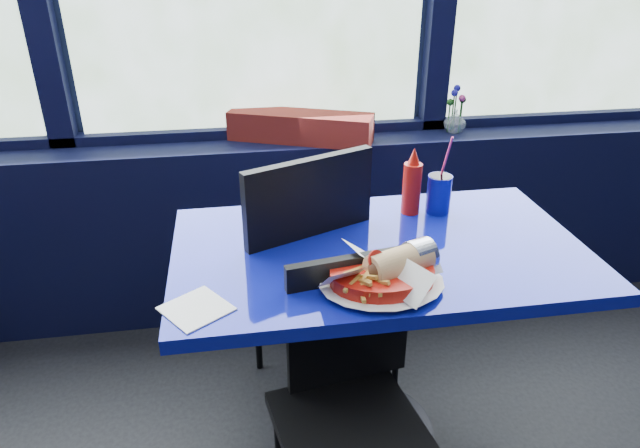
{
  "coord_description": "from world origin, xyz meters",
  "views": [
    {
      "loc": [
        -0.1,
        0.59,
        1.56
      ],
      "look_at": [
        0.12,
        1.98,
        0.85
      ],
      "focal_mm": 32.0,
      "sensor_mm": 36.0,
      "label": 1
    }
  ],
  "objects_px": {
    "food_basket": "(384,274)",
    "soda_cup": "(439,193)",
    "chair_near_back": "(320,264)",
    "planter_box": "(300,127)",
    "ketchup_bottle": "(412,185)",
    "near_table": "(377,298)",
    "chair_near_front": "(349,388)",
    "flower_vase": "(455,118)"
  },
  "relations": [
    {
      "from": "chair_near_front",
      "to": "food_basket",
      "type": "height_order",
      "value": "food_basket"
    },
    {
      "from": "near_table",
      "to": "chair_near_back",
      "type": "distance_m",
      "value": 0.27
    },
    {
      "from": "food_basket",
      "to": "soda_cup",
      "type": "xyz_separation_m",
      "value": [
        0.29,
        0.41,
        0.03
      ]
    },
    {
      "from": "chair_near_front",
      "to": "planter_box",
      "type": "xyz_separation_m",
      "value": [
        0.02,
        1.12,
        0.39
      ]
    },
    {
      "from": "near_table",
      "to": "food_basket",
      "type": "xyz_separation_m",
      "value": [
        -0.04,
        -0.21,
        0.22
      ]
    },
    {
      "from": "chair_near_back",
      "to": "soda_cup",
      "type": "bearing_deg",
      "value": 153.56
    },
    {
      "from": "planter_box",
      "to": "flower_vase",
      "type": "bearing_deg",
      "value": 23.28
    },
    {
      "from": "flower_vase",
      "to": "ketchup_bottle",
      "type": "bearing_deg",
      "value": -121.36
    },
    {
      "from": "chair_near_front",
      "to": "chair_near_back",
      "type": "distance_m",
      "value": 0.5
    },
    {
      "from": "near_table",
      "to": "chair_near_front",
      "type": "height_order",
      "value": "chair_near_front"
    },
    {
      "from": "soda_cup",
      "to": "near_table",
      "type": "bearing_deg",
      "value": -140.84
    },
    {
      "from": "chair_near_front",
      "to": "chair_near_back",
      "type": "height_order",
      "value": "chair_near_back"
    },
    {
      "from": "near_table",
      "to": "food_basket",
      "type": "relative_size",
      "value": 4.01
    },
    {
      "from": "chair_near_back",
      "to": "planter_box",
      "type": "xyz_separation_m",
      "value": [
        0.02,
        0.63,
        0.29
      ]
    },
    {
      "from": "ketchup_bottle",
      "to": "soda_cup",
      "type": "bearing_deg",
      "value": -5.34
    },
    {
      "from": "planter_box",
      "to": "food_basket",
      "type": "bearing_deg",
      "value": -63.3
    },
    {
      "from": "planter_box",
      "to": "soda_cup",
      "type": "xyz_separation_m",
      "value": [
        0.37,
        -0.65,
        -0.04
      ]
    },
    {
      "from": "chair_near_back",
      "to": "soda_cup",
      "type": "distance_m",
      "value": 0.46
    },
    {
      "from": "planter_box",
      "to": "chair_near_front",
      "type": "bearing_deg",
      "value": -68.42
    },
    {
      "from": "flower_vase",
      "to": "food_basket",
      "type": "height_order",
      "value": "flower_vase"
    },
    {
      "from": "near_table",
      "to": "soda_cup",
      "type": "bearing_deg",
      "value": 39.16
    },
    {
      "from": "chair_near_back",
      "to": "flower_vase",
      "type": "relative_size",
      "value": 4.9
    },
    {
      "from": "near_table",
      "to": "chair_near_front",
      "type": "distance_m",
      "value": 0.32
    },
    {
      "from": "chair_near_back",
      "to": "planter_box",
      "type": "bearing_deg",
      "value": -114.89
    },
    {
      "from": "food_basket",
      "to": "soda_cup",
      "type": "height_order",
      "value": "soda_cup"
    },
    {
      "from": "food_basket",
      "to": "soda_cup",
      "type": "bearing_deg",
      "value": 58.11
    },
    {
      "from": "chair_near_front",
      "to": "planter_box",
      "type": "relative_size",
      "value": 1.38
    },
    {
      "from": "chair_near_front",
      "to": "soda_cup",
      "type": "xyz_separation_m",
      "value": [
        0.39,
        0.47,
        0.34
      ]
    },
    {
      "from": "chair_near_back",
      "to": "flower_vase",
      "type": "xyz_separation_m",
      "value": [
        0.69,
        0.64,
        0.29
      ]
    },
    {
      "from": "near_table",
      "to": "food_basket",
      "type": "distance_m",
      "value": 0.31
    },
    {
      "from": "chair_near_front",
      "to": "chair_near_back",
      "type": "relative_size",
      "value": 0.83
    },
    {
      "from": "chair_near_back",
      "to": "food_basket",
      "type": "bearing_deg",
      "value": 79.41
    },
    {
      "from": "flower_vase",
      "to": "near_table",
      "type": "bearing_deg",
      "value": -122.74
    },
    {
      "from": "flower_vase",
      "to": "food_basket",
      "type": "relative_size",
      "value": 0.68
    },
    {
      "from": "ketchup_bottle",
      "to": "flower_vase",
      "type": "bearing_deg",
      "value": 58.64
    },
    {
      "from": "near_table",
      "to": "ketchup_bottle",
      "type": "relative_size",
      "value": 5.37
    },
    {
      "from": "chair_near_front",
      "to": "chair_near_back",
      "type": "bearing_deg",
      "value": 80.59
    },
    {
      "from": "food_basket",
      "to": "flower_vase",
      "type": "bearing_deg",
      "value": 64.18
    },
    {
      "from": "near_table",
      "to": "chair_near_back",
      "type": "bearing_deg",
      "value": 121.93
    },
    {
      "from": "near_table",
      "to": "planter_box",
      "type": "height_order",
      "value": "planter_box"
    },
    {
      "from": "food_basket",
      "to": "ketchup_bottle",
      "type": "relative_size",
      "value": 1.34
    },
    {
      "from": "soda_cup",
      "to": "chair_near_front",
      "type": "bearing_deg",
      "value": -129.44
    }
  ]
}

